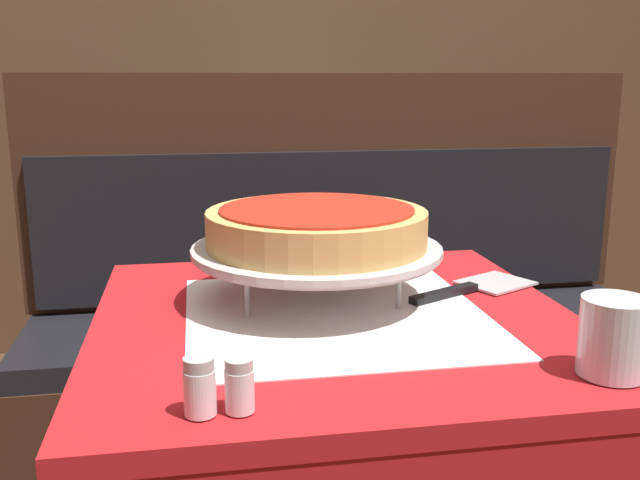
% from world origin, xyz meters
% --- Properties ---
extents(dining_table_front, '(0.72, 0.72, 0.77)m').
position_xyz_m(dining_table_front, '(0.00, 0.00, 0.65)').
color(dining_table_front, red).
rests_on(dining_table_front, ground_plane).
extents(dining_table_rear, '(0.66, 0.66, 0.77)m').
position_xyz_m(dining_table_rear, '(0.17, 1.43, 0.65)').
color(dining_table_rear, '#1E6B33').
rests_on(dining_table_rear, ground_plane).
extents(booth_bench, '(1.70, 0.45, 1.13)m').
position_xyz_m(booth_bench, '(0.18, 0.79, 0.34)').
color(booth_bench, '#3D2316').
rests_on(booth_bench, ground_plane).
extents(back_wall_panel, '(6.00, 0.04, 2.40)m').
position_xyz_m(back_wall_panel, '(0.00, 1.96, 1.20)').
color(back_wall_panel, brown).
rests_on(back_wall_panel, ground_plane).
extents(pizza_pan_stand, '(0.40, 0.40, 0.09)m').
position_xyz_m(pizza_pan_stand, '(-0.02, 0.08, 0.84)').
color(pizza_pan_stand, '#ADADB2').
rests_on(pizza_pan_stand, dining_table_front).
extents(deep_dish_pizza, '(0.35, 0.35, 0.06)m').
position_xyz_m(deep_dish_pizza, '(-0.02, 0.08, 0.88)').
color(deep_dish_pizza, tan).
rests_on(deep_dish_pizza, pizza_pan_stand).
extents(pizza_server, '(0.25, 0.17, 0.01)m').
position_xyz_m(pizza_server, '(0.25, 0.09, 0.77)').
color(pizza_server, '#BCBCC1').
rests_on(pizza_server, dining_table_front).
extents(water_glass_near, '(0.08, 0.08, 0.10)m').
position_xyz_m(water_glass_near, '(0.28, -0.28, 0.81)').
color(water_glass_near, silver).
rests_on(water_glass_near, dining_table_front).
extents(salt_shaker, '(0.03, 0.03, 0.06)m').
position_xyz_m(salt_shaker, '(-0.21, -0.30, 0.80)').
color(salt_shaker, silver).
rests_on(salt_shaker, dining_table_front).
extents(pepper_shaker, '(0.03, 0.03, 0.06)m').
position_xyz_m(pepper_shaker, '(-0.16, -0.30, 0.80)').
color(pepper_shaker, silver).
rests_on(pepper_shaker, dining_table_front).
extents(napkin_holder, '(0.10, 0.05, 0.09)m').
position_xyz_m(napkin_holder, '(-0.07, 0.32, 0.81)').
color(napkin_holder, '#B2B2B7').
rests_on(napkin_holder, dining_table_front).
extents(condiment_caddy, '(0.12, 0.12, 0.17)m').
position_xyz_m(condiment_caddy, '(0.10, 1.44, 0.81)').
color(condiment_caddy, black).
rests_on(condiment_caddy, dining_table_rear).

